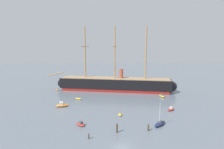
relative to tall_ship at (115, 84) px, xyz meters
The scene contains 15 objects.
ground_plane 51.40m from the tall_ship, 91.20° to the right, with size 400.00×400.00×0.00m, color slate.
tall_ship is the anchor object (origin of this frame).
motorboat_foreground_left 41.20m from the tall_ship, 105.91° to the right, with size 3.06×3.04×1.28m.
sailboat_foreground_right 41.57m from the tall_ship, 76.08° to the right, with size 4.54×4.51×6.41m.
dinghy_near_centre 32.61m from the tall_ship, 90.18° to the right, with size 1.07×2.33×0.54m.
motorboat_mid_left 30.60m from the tall_ship, 130.23° to the right, with size 4.47×2.55×1.77m.
motorboat_mid_right 33.49m from the tall_ship, 59.16° to the right, with size 3.11×2.56×1.22m.
dinghy_alongside_bow 21.18m from the tall_ship, 136.51° to the right, with size 3.02×2.34×0.66m.
motorboat_alongside_stern 22.73m from the tall_ship, 31.76° to the right, with size 2.17×3.62×1.42m.
dinghy_far_left 27.68m from the tall_ship, behind, with size 2.07×2.56×0.56m.
motorboat_distant_centre 12.66m from the tall_ship, 95.02° to the left, with size 2.58×4.14×1.62m.
mooring_piling_nearest 44.06m from the tall_ship, 92.31° to the right, with size 0.40×0.40×2.25m, color #423323.
mooring_piling_left_pair 47.71m from the tall_ship, 100.19° to the right, with size 0.27×0.27×1.23m, color #423323.
mooring_piling_right_pair 43.79m from the tall_ship, 81.90° to the right, with size 0.43×0.43×1.62m, color #4C3D2D.
seagull_in_flight 28.82m from the tall_ship, 86.92° to the right, with size 1.16×0.53×0.13m.
Camera 1 is at (-3.65, -36.46, 21.08)m, focal length 30.36 mm.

